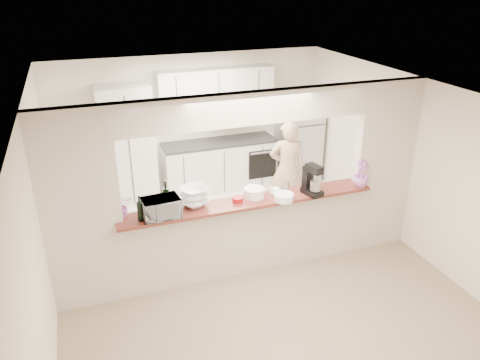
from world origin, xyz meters
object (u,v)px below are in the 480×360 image
stand_mixer (312,181)px  person (287,169)px  refrigerator (298,137)px  toaster_oven (161,208)px

stand_mixer → person: bearing=76.6°
refrigerator → toaster_oven: bearing=-139.3°
refrigerator → person: refrigerator is taller
toaster_oven → stand_mixer: stand_mixer is taller
toaster_oven → person: (2.35, 1.45, -0.40)m
refrigerator → toaster_oven: size_ratio=3.83×
toaster_oven → person: person is taller
refrigerator → person: 1.56m
toaster_oven → stand_mixer: bearing=-6.0°
refrigerator → toaster_oven: 4.23m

